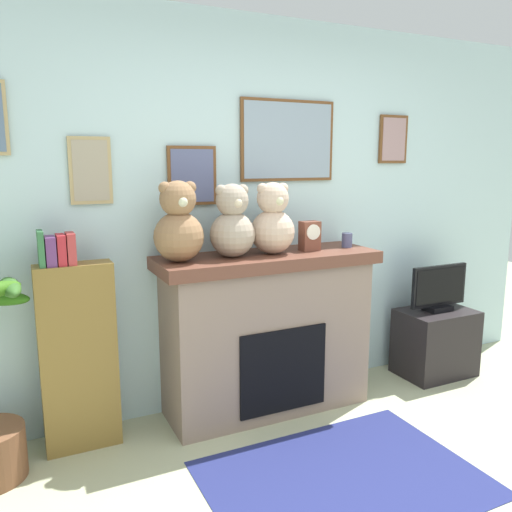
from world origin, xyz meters
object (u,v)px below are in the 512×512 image
object	(u,v)px
mantel_clock	(310,236)
bookshelf	(78,352)
candle_jar	(347,240)
television	(439,289)
tv_stand	(435,342)
teddy_bear_tan	(179,226)
teddy_bear_brown	(273,222)
fireplace	(267,331)
teddy_bear_grey	(232,224)

from	to	relation	value
mantel_clock	bookshelf	bearing A→B (deg)	177.98
candle_jar	television	bearing A→B (deg)	-3.37
television	mantel_clock	bearing A→B (deg)	177.59
tv_stand	candle_jar	distance (m)	1.21
teddy_bear_tan	television	bearing A→B (deg)	-1.37
bookshelf	teddy_bear_tan	bearing A→B (deg)	-4.96
television	mantel_clock	xyz separation A→B (m)	(-1.14, 0.05, 0.48)
candle_jar	teddy_bear_brown	distance (m)	0.60
candle_jar	teddy_bear_tan	world-z (taller)	teddy_bear_tan
tv_stand	candle_jar	xyz separation A→B (m)	(-0.84, 0.05, 0.86)
tv_stand	teddy_bear_brown	size ratio (longest dim) A/B	1.25
mantel_clock	fireplace	bearing A→B (deg)	176.46
fireplace	teddy_bear_brown	xyz separation A→B (m)	(0.03, -0.02, 0.74)
mantel_clock	teddy_bear_brown	distance (m)	0.30
fireplace	candle_jar	world-z (taller)	candle_jar
fireplace	teddy_bear_grey	bearing A→B (deg)	-175.87
bookshelf	teddy_bear_brown	xyz separation A→B (m)	(1.23, -0.05, 0.70)
teddy_bear_grey	fireplace	bearing A→B (deg)	4.13
tv_stand	mantel_clock	xyz separation A→B (m)	(-1.14, 0.05, 0.91)
tv_stand	fireplace	bearing A→B (deg)	177.40
bookshelf	teddy_bear_brown	bearing A→B (deg)	-2.44
television	teddy_bear_tan	size ratio (longest dim) A/B	1.08
tv_stand	teddy_bear_brown	xyz separation A→B (m)	(-1.42, 0.05, 1.02)
tv_stand	mantel_clock	bearing A→B (deg)	177.66
television	teddy_bear_grey	bearing A→B (deg)	178.36
teddy_bear_grey	teddy_bear_brown	xyz separation A→B (m)	(0.28, -0.00, 0.00)
bookshelf	teddy_bear_tan	distance (m)	0.93
teddy_bear_grey	teddy_bear_brown	distance (m)	0.28
bookshelf	television	world-z (taller)	bookshelf
teddy_bear_tan	teddy_bear_grey	bearing A→B (deg)	0.01
tv_stand	television	bearing A→B (deg)	-90.00
mantel_clock	teddy_bear_tan	size ratio (longest dim) A/B	0.41
mantel_clock	teddy_bear_tan	bearing A→B (deg)	179.96
candle_jar	mantel_clock	distance (m)	0.31
tv_stand	teddy_bear_grey	xyz separation A→B (m)	(-1.70, 0.05, 1.02)
teddy_bear_tan	teddy_bear_brown	world-z (taller)	teddy_bear_tan
bookshelf	candle_jar	world-z (taller)	bookshelf
teddy_bear_tan	tv_stand	bearing A→B (deg)	-1.33
bookshelf	teddy_bear_grey	distance (m)	1.18
mantel_clock	teddy_bear_brown	world-z (taller)	teddy_bear_brown
fireplace	bookshelf	bearing A→B (deg)	178.37
television	teddy_bear_brown	distance (m)	1.54
bookshelf	candle_jar	size ratio (longest dim) A/B	12.96
bookshelf	candle_jar	distance (m)	1.89
bookshelf	tv_stand	xyz separation A→B (m)	(2.65, -0.10, -0.32)
teddy_bear_brown	tv_stand	bearing A→B (deg)	-1.91
television	teddy_bear_brown	xyz separation A→B (m)	(-1.42, 0.05, 0.59)
bookshelf	mantel_clock	size ratio (longest dim) A/B	6.60
fireplace	tv_stand	xyz separation A→B (m)	(1.45, -0.07, -0.28)
candle_jar	mantel_clock	size ratio (longest dim) A/B	0.51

